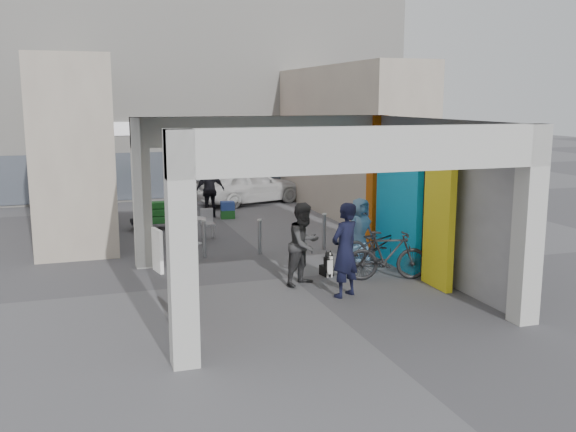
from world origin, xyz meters
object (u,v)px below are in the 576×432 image
object	(u,v)px
bicycle_rear	(387,256)
man_elderly	(360,229)
bicycle_front	(379,244)
man_crates	(210,191)
border_collie	(328,266)
man_back_turned	(304,244)
white_van	(249,185)
cafe_set	(188,231)
man_with_dog	(345,250)
produce_stand	(151,219)

from	to	relation	value
bicycle_rear	man_elderly	bearing A→B (deg)	8.10
man_elderly	bicycle_front	distance (m)	0.73
man_crates	bicycle_rear	bearing A→B (deg)	90.14
border_collie	man_back_turned	size ratio (longest dim) A/B	0.34
bicycle_rear	white_van	xyz separation A→B (m)	(-0.22, 11.05, 0.15)
bicycle_rear	white_van	distance (m)	11.05
cafe_set	bicycle_front	bearing A→B (deg)	-45.37
border_collie	man_with_dog	xyz separation A→B (m)	(-0.23, -1.48, 0.71)
border_collie	man_with_dog	distance (m)	1.66
cafe_set	man_crates	size ratio (longest dim) A/B	0.79
bicycle_front	white_van	size ratio (longest dim) A/B	0.48
man_back_turned	white_van	size ratio (longest dim) A/B	0.43
man_back_turned	bicycle_front	xyz separation A→B (m)	(2.21, 0.94, -0.37)
man_back_turned	white_van	bearing A→B (deg)	50.00
produce_stand	man_with_dog	size ratio (longest dim) A/B	0.64
bicycle_front	bicycle_rear	size ratio (longest dim) A/B	1.08
cafe_set	man_with_dog	bearing A→B (deg)	-69.87
white_van	man_back_turned	bearing A→B (deg)	155.01
cafe_set	bicycle_front	distance (m)	5.52
produce_stand	border_collie	world-z (taller)	produce_stand
produce_stand	man_back_turned	bearing A→B (deg)	-68.57
produce_stand	man_back_turned	world-z (taller)	man_back_turned
man_crates	produce_stand	bearing A→B (deg)	19.37
border_collie	man_elderly	xyz separation A→B (m)	(1.29, 1.15, 0.53)
cafe_set	bicycle_rear	bearing A→B (deg)	-55.40
man_back_turned	bicycle_rear	world-z (taller)	man_back_turned
man_elderly	bicycle_front	xyz separation A→B (m)	(0.19, -0.65, -0.25)
man_with_dog	man_elderly	distance (m)	3.04
bicycle_rear	produce_stand	bearing A→B (deg)	43.95
man_elderly	border_collie	bearing A→B (deg)	-157.56
man_crates	bicycle_front	xyz separation A→B (m)	(2.55, -7.47, -0.38)
bicycle_front	man_crates	bearing A→B (deg)	14.39
man_back_turned	man_crates	distance (m)	8.42
border_collie	white_van	size ratio (longest dim) A/B	0.15
man_back_turned	man_crates	size ratio (longest dim) A/B	0.98
bicycle_rear	man_crates	bearing A→B (deg)	27.58
man_elderly	bicycle_rear	xyz separation A→B (m)	(-0.17, -1.82, -0.22)
produce_stand	bicycle_front	size ratio (longest dim) A/B	0.62
produce_stand	man_with_dog	xyz separation A→B (m)	(2.94, -8.06, 0.64)
man_with_dog	bicycle_front	xyz separation A→B (m)	(1.71, 1.98, -0.44)
produce_stand	man_back_turned	distance (m)	7.46
man_elderly	white_van	world-z (taller)	man_elderly
cafe_set	border_collie	size ratio (longest dim) A/B	2.35
man_with_dog	man_crates	world-z (taller)	man_with_dog
cafe_set	produce_stand	size ratio (longest dim) A/B	1.17
man_elderly	bicycle_front	size ratio (longest dim) A/B	0.78
man_elderly	cafe_set	bearing A→B (deg)	119.20
man_with_dog	bicycle_rear	size ratio (longest dim) A/B	1.05
man_with_dog	man_crates	size ratio (longest dim) A/B	1.06
man_back_turned	bicycle_front	size ratio (longest dim) A/B	0.90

